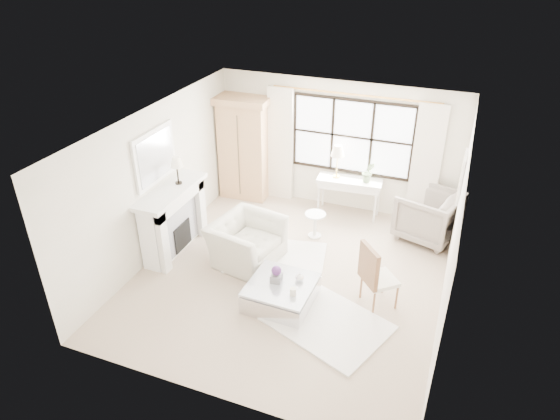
{
  "coord_description": "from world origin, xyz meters",
  "views": [
    {
      "loc": [
        2.35,
        -6.53,
        5.22
      ],
      "look_at": [
        -0.26,
        0.2,
        1.14
      ],
      "focal_mm": 32.0,
      "sensor_mm": 36.0,
      "label": 1
    }
  ],
  "objects_px": {
    "armoire": "(244,147)",
    "console_table": "(348,197)",
    "club_armchair": "(246,241)",
    "coffee_table": "(281,294)"
  },
  "relations": [
    {
      "from": "armoire",
      "to": "coffee_table",
      "type": "distance_m",
      "value": 3.93
    },
    {
      "from": "club_armchair",
      "to": "armoire",
      "type": "bearing_deg",
      "value": 36.13
    },
    {
      "from": "club_armchair",
      "to": "coffee_table",
      "type": "relative_size",
      "value": 1.17
    },
    {
      "from": "armoire",
      "to": "console_table",
      "type": "height_order",
      "value": "armoire"
    },
    {
      "from": "console_table",
      "to": "club_armchair",
      "type": "distance_m",
      "value": 2.61
    },
    {
      "from": "armoire",
      "to": "console_table",
      "type": "distance_m",
      "value": 2.46
    },
    {
      "from": "console_table",
      "to": "club_armchair",
      "type": "height_order",
      "value": "console_table"
    },
    {
      "from": "club_armchair",
      "to": "coffee_table",
      "type": "height_order",
      "value": "club_armchair"
    },
    {
      "from": "armoire",
      "to": "console_table",
      "type": "relative_size",
      "value": 1.68
    },
    {
      "from": "club_armchair",
      "to": "coffee_table",
      "type": "bearing_deg",
      "value": -120.44
    }
  ]
}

